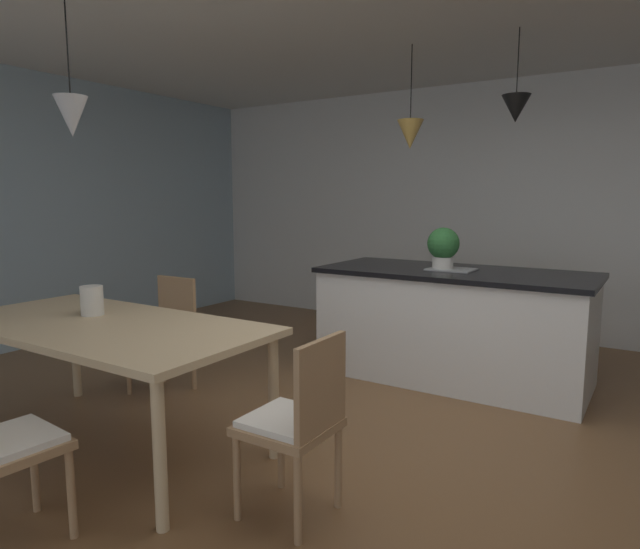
{
  "coord_description": "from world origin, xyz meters",
  "views": [
    {
      "loc": [
        1.26,
        -2.81,
        1.48
      ],
      "look_at": [
        -0.46,
        -0.1,
        1.03
      ],
      "focal_mm": 30.85,
      "sensor_mm": 36.0,
      "label": 1
    }
  ],
  "objects_px": {
    "dining_table": "(104,333)",
    "vase_on_dining_table": "(92,301)",
    "chair_kitchen_end": "(297,420)",
    "kitchen_island": "(453,323)",
    "chair_far_left": "(165,330)",
    "potted_plant_on_island": "(443,246)"
  },
  "relations": [
    {
      "from": "chair_kitchen_end",
      "to": "potted_plant_on_island",
      "type": "distance_m",
      "value": 2.41
    },
    {
      "from": "chair_kitchen_end",
      "to": "vase_on_dining_table",
      "type": "height_order",
      "value": "vase_on_dining_table"
    },
    {
      "from": "kitchen_island",
      "to": "potted_plant_on_island",
      "type": "bearing_deg",
      "value": 180.0
    },
    {
      "from": "chair_far_left",
      "to": "kitchen_island",
      "type": "bearing_deg",
      "value": 39.58
    },
    {
      "from": "dining_table",
      "to": "chair_far_left",
      "type": "distance_m",
      "value": 1.0
    },
    {
      "from": "chair_far_left",
      "to": "kitchen_island",
      "type": "relative_size",
      "value": 0.41
    },
    {
      "from": "dining_table",
      "to": "vase_on_dining_table",
      "type": "distance_m",
      "value": 0.3
    },
    {
      "from": "chair_kitchen_end",
      "to": "potted_plant_on_island",
      "type": "relative_size",
      "value": 2.55
    },
    {
      "from": "kitchen_island",
      "to": "vase_on_dining_table",
      "type": "xyz_separation_m",
      "value": [
        -1.55,
        -2.23,
        0.39
      ]
    },
    {
      "from": "chair_far_left",
      "to": "vase_on_dining_table",
      "type": "height_order",
      "value": "vase_on_dining_table"
    },
    {
      "from": "kitchen_island",
      "to": "vase_on_dining_table",
      "type": "distance_m",
      "value": 2.74
    },
    {
      "from": "chair_kitchen_end",
      "to": "dining_table",
      "type": "bearing_deg",
      "value": 180.0
    },
    {
      "from": "chair_kitchen_end",
      "to": "chair_far_left",
      "type": "bearing_deg",
      "value": 154.7
    },
    {
      "from": "vase_on_dining_table",
      "to": "dining_table",
      "type": "bearing_deg",
      "value": -22.78
    },
    {
      "from": "dining_table",
      "to": "chair_kitchen_end",
      "type": "height_order",
      "value": "chair_kitchen_end"
    },
    {
      "from": "dining_table",
      "to": "vase_on_dining_table",
      "type": "relative_size",
      "value": 11.06
    },
    {
      "from": "kitchen_island",
      "to": "vase_on_dining_table",
      "type": "height_order",
      "value": "vase_on_dining_table"
    },
    {
      "from": "chair_far_left",
      "to": "potted_plant_on_island",
      "type": "relative_size",
      "value": 2.55
    },
    {
      "from": "chair_kitchen_end",
      "to": "chair_far_left",
      "type": "distance_m",
      "value": 2.02
    },
    {
      "from": "chair_far_left",
      "to": "potted_plant_on_island",
      "type": "distance_m",
      "value": 2.3
    },
    {
      "from": "chair_kitchen_end",
      "to": "potted_plant_on_island",
      "type": "height_order",
      "value": "potted_plant_on_island"
    },
    {
      "from": "chair_kitchen_end",
      "to": "vase_on_dining_table",
      "type": "relative_size",
      "value": 4.79
    }
  ]
}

